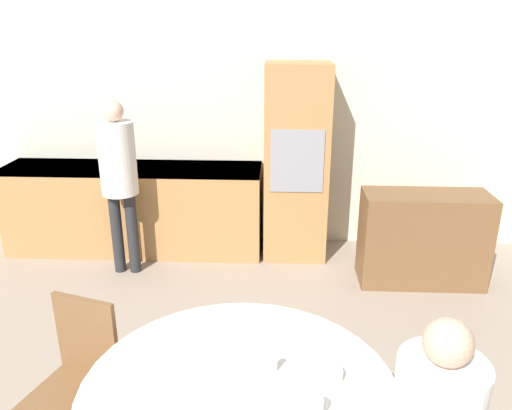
{
  "coord_description": "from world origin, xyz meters",
  "views": [
    {
      "loc": [
        0.15,
        -0.49,
        2.29
      ],
      "look_at": [
        -0.0,
        2.66,
        1.13
      ],
      "focal_mm": 35.0,
      "sensor_mm": 36.0,
      "label": 1
    }
  ],
  "objects_px": {
    "oven_unit": "(296,163)",
    "cup": "(314,409)",
    "bowl_near": "(325,374)",
    "chair_far_left": "(79,373)",
    "sideboard": "(423,239)",
    "person_standing": "(119,170)"
  },
  "relations": [
    {
      "from": "oven_unit",
      "to": "chair_far_left",
      "type": "xyz_separation_m",
      "value": [
        -1.22,
        -2.66,
        -0.45
      ]
    },
    {
      "from": "oven_unit",
      "to": "chair_far_left",
      "type": "height_order",
      "value": "oven_unit"
    },
    {
      "from": "sideboard",
      "to": "person_standing",
      "type": "height_order",
      "value": "person_standing"
    },
    {
      "from": "sideboard",
      "to": "cup",
      "type": "xyz_separation_m",
      "value": [
        -1.17,
        -2.62,
        0.4
      ]
    },
    {
      "from": "cup",
      "to": "bowl_near",
      "type": "height_order",
      "value": "cup"
    },
    {
      "from": "sideboard",
      "to": "person_standing",
      "type": "bearing_deg",
      "value": 178.64
    },
    {
      "from": "chair_far_left",
      "to": "bowl_near",
      "type": "bearing_deg",
      "value": 4.47
    },
    {
      "from": "chair_far_left",
      "to": "bowl_near",
      "type": "xyz_separation_m",
      "value": [
        1.28,
        -0.3,
        0.28
      ]
    },
    {
      "from": "person_standing",
      "to": "bowl_near",
      "type": "height_order",
      "value": "person_standing"
    },
    {
      "from": "chair_far_left",
      "to": "person_standing",
      "type": "distance_m",
      "value": 2.25
    },
    {
      "from": "person_standing",
      "to": "cup",
      "type": "distance_m",
      "value": 3.14
    },
    {
      "from": "oven_unit",
      "to": "sideboard",
      "type": "relative_size",
      "value": 1.73
    },
    {
      "from": "oven_unit",
      "to": "bowl_near",
      "type": "relative_size",
      "value": 12.25
    },
    {
      "from": "oven_unit",
      "to": "bowl_near",
      "type": "distance_m",
      "value": 2.96
    },
    {
      "from": "oven_unit",
      "to": "cup",
      "type": "distance_m",
      "value": 3.21
    },
    {
      "from": "oven_unit",
      "to": "bowl_near",
      "type": "height_order",
      "value": "oven_unit"
    },
    {
      "from": "sideboard",
      "to": "cup",
      "type": "height_order",
      "value": "cup"
    },
    {
      "from": "chair_far_left",
      "to": "person_standing",
      "type": "xyz_separation_m",
      "value": [
        -0.41,
        2.15,
        0.51
      ]
    },
    {
      "from": "sideboard",
      "to": "chair_far_left",
      "type": "bearing_deg",
      "value": -138.79
    },
    {
      "from": "cup",
      "to": "bowl_near",
      "type": "relative_size",
      "value": 0.61
    },
    {
      "from": "oven_unit",
      "to": "bowl_near",
      "type": "xyz_separation_m",
      "value": [
        0.06,
        -2.96,
        -0.17
      ]
    },
    {
      "from": "chair_far_left",
      "to": "cup",
      "type": "height_order",
      "value": "chair_far_left"
    }
  ]
}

